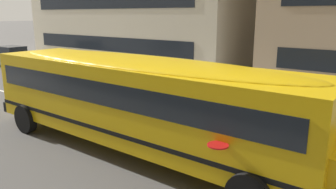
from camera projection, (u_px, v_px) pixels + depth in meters
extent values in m
plane|color=#54514F|center=(171.00, 138.00, 11.45)|extent=(400.00, 400.00, 0.00)
cube|color=gray|center=(258.00, 96.00, 17.27)|extent=(120.00, 3.00, 0.01)
cube|color=silver|center=(171.00, 138.00, 11.45)|extent=(110.00, 0.16, 0.01)
cube|color=yellow|center=(137.00, 99.00, 10.10)|extent=(11.29, 2.64, 2.26)
cube|color=black|center=(35.00, 101.00, 13.69)|extent=(0.22, 2.56, 0.37)
cube|color=black|center=(137.00, 86.00, 10.01)|extent=(10.62, 2.67, 0.66)
cube|color=black|center=(138.00, 120.00, 10.26)|extent=(11.31, 2.67, 0.12)
ellipsoid|color=yellow|center=(136.00, 63.00, 9.84)|extent=(10.84, 2.43, 0.37)
cylinder|color=red|center=(218.00, 145.00, 6.87)|extent=(0.45, 0.45, 0.03)
cylinder|color=black|center=(289.00, 155.00, 8.83)|extent=(1.03, 0.29, 1.03)
cylinder|color=black|center=(83.00, 104.00, 13.88)|extent=(1.03, 0.29, 1.03)
cylinder|color=black|center=(26.00, 119.00, 11.90)|extent=(1.03, 0.29, 1.03)
cube|color=gray|center=(13.00, 58.00, 27.08)|extent=(3.97, 1.86, 0.70)
cube|color=black|center=(11.00, 50.00, 27.00)|extent=(2.26, 1.65, 0.64)
cylinder|color=black|center=(32.00, 63.00, 27.11)|extent=(0.61, 0.20, 0.60)
cylinder|color=black|center=(12.00, 65.00, 25.76)|extent=(0.61, 0.20, 0.60)
cylinder|color=black|center=(14.00, 60.00, 28.57)|extent=(0.61, 0.20, 0.60)
cube|color=black|center=(104.00, 44.00, 25.93)|extent=(16.73, 0.04, 1.10)
cube|color=black|center=(103.00, 1.00, 25.17)|extent=(16.73, 0.04, 1.10)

